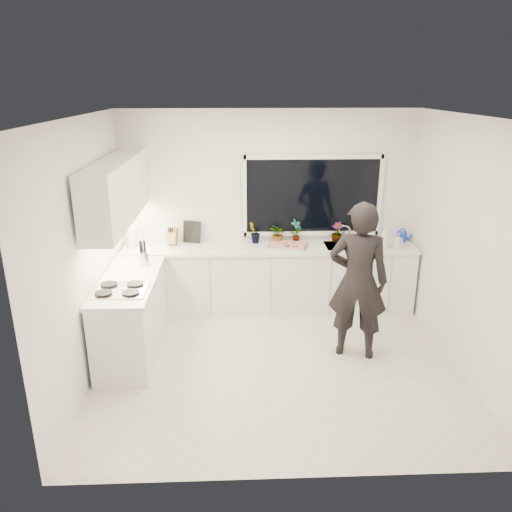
{
  "coord_description": "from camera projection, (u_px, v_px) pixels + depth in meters",
  "views": [
    {
      "loc": [
        -0.45,
        -4.93,
        3.0
      ],
      "look_at": [
        -0.23,
        0.4,
        1.15
      ],
      "focal_mm": 35.0,
      "sensor_mm": 36.0,
      "label": 1
    }
  ],
  "objects": [
    {
      "name": "utensil_crock",
      "position": [
        144.0,
        258.0,
        6.02
      ],
      "size": [
        0.14,
        0.14,
        0.16
      ],
      "primitive_type": "cylinder",
      "rotation": [
        0.0,
        0.0,
        -0.12
      ],
      "color": "silver",
      "rests_on": "countertop_left"
    },
    {
      "name": "faucet",
      "position": [
        344.0,
        234.0,
        6.92
      ],
      "size": [
        0.03,
        0.03,
        0.22
      ],
      "primitive_type": "cylinder",
      "color": "silver",
      "rests_on": "countertop_back"
    },
    {
      "name": "pizza_tray",
      "position": [
        288.0,
        246.0,
        6.7
      ],
      "size": [
        0.59,
        0.49,
        0.03
      ],
      "primitive_type": "cube",
      "rotation": [
        0.0,
        0.0,
        -0.26
      ],
      "color": "silver",
      "rests_on": "countertop_back"
    },
    {
      "name": "pizza",
      "position": [
        288.0,
        245.0,
        6.7
      ],
      "size": [
        0.53,
        0.44,
        0.01
      ],
      "primitive_type": "cube",
      "rotation": [
        0.0,
        0.0,
        -0.26
      ],
      "color": "red",
      "rests_on": "pizza_tray"
    },
    {
      "name": "paper_towel_roll",
      "position": [
        132.0,
        237.0,
        6.7
      ],
      "size": [
        0.11,
        0.11,
        0.26
      ],
      "primitive_type": "cylinder",
      "rotation": [
        0.0,
        0.0,
        0.03
      ],
      "color": "silver",
      "rests_on": "countertop_back"
    },
    {
      "name": "person",
      "position": [
        358.0,
        281.0,
        5.57
      ],
      "size": [
        0.75,
        0.59,
        1.82
      ],
      "primitive_type": "imported",
      "rotation": [
        0.0,
        0.0,
        2.88
      ],
      "color": "black",
      "rests_on": "floor"
    },
    {
      "name": "upper_cabinets",
      "position": [
        117.0,
        191.0,
        5.64
      ],
      "size": [
        0.34,
        2.1,
        0.7
      ],
      "primitive_type": "cube",
      "color": "white",
      "rests_on": "wall_left"
    },
    {
      "name": "wall_left",
      "position": [
        85.0,
        253.0,
        5.14
      ],
      "size": [
        0.02,
        3.5,
        2.7
      ],
      "primitive_type": "cube",
      "color": "white",
      "rests_on": "ground"
    },
    {
      "name": "knife_block",
      "position": [
        172.0,
        237.0,
        6.77
      ],
      "size": [
        0.15,
        0.13,
        0.22
      ],
      "primitive_type": "cube",
      "rotation": [
        0.0,
        0.0,
        -0.26
      ],
      "color": "olive",
      "rests_on": "countertop_back"
    },
    {
      "name": "window",
      "position": [
        312.0,
        196.0,
        6.8
      ],
      "size": [
        1.8,
        0.02,
        1.0
      ],
      "primitive_type": "cube",
      "color": "black",
      "rests_on": "wall_back"
    },
    {
      "name": "countertop_left",
      "position": [
        129.0,
        280.0,
        5.63
      ],
      "size": [
        0.62,
        1.6,
        0.04
      ],
      "primitive_type": "cube",
      "color": "silver",
      "rests_on": "base_cabinets_left"
    },
    {
      "name": "wall_back",
      "position": [
        268.0,
        210.0,
        6.88
      ],
      "size": [
        4.0,
        0.02,
        2.7
      ],
      "primitive_type": "cube",
      "color": "white",
      "rests_on": "ground"
    },
    {
      "name": "floor",
      "position": [
        277.0,
        364.0,
        5.66
      ],
      "size": [
        4.0,
        3.5,
        0.02
      ],
      "primitive_type": "cube",
      "color": "beige",
      "rests_on": "ground"
    },
    {
      "name": "watering_can",
      "position": [
        401.0,
        237.0,
        6.93
      ],
      "size": [
        0.16,
        0.16,
        0.13
      ],
      "primitive_type": "cylinder",
      "rotation": [
        0.0,
        0.0,
        0.12
      ],
      "color": "#1436C4",
      "rests_on": "countertop_back"
    },
    {
      "name": "countertop_back",
      "position": [
        269.0,
        248.0,
        6.72
      ],
      "size": [
        3.94,
        0.62,
        0.04
      ],
      "primitive_type": "cube",
      "color": "silver",
      "rests_on": "base_cabinets_back"
    },
    {
      "name": "soap_bottles",
      "position": [
        389.0,
        238.0,
        6.6
      ],
      "size": [
        0.32,
        0.15,
        0.31
      ],
      "color": "#D8BF66",
      "rests_on": "countertop_back"
    },
    {
      "name": "sink",
      "position": [
        346.0,
        249.0,
        6.78
      ],
      "size": [
        0.58,
        0.42,
        0.14
      ],
      "primitive_type": "cube",
      "color": "silver",
      "rests_on": "countertop_back"
    },
    {
      "name": "picture_frame_large",
      "position": [
        191.0,
        232.0,
        6.86
      ],
      "size": [
        0.22,
        0.06,
        0.28
      ],
      "primitive_type": "cube",
      "rotation": [
        0.0,
        0.0,
        -0.18
      ],
      "color": "black",
      "rests_on": "countertop_back"
    },
    {
      "name": "stovetop",
      "position": [
        120.0,
        289.0,
        5.29
      ],
      "size": [
        0.56,
        0.48,
        0.03
      ],
      "primitive_type": "cube",
      "color": "black",
      "rests_on": "countertop_left"
    },
    {
      "name": "picture_frame_small",
      "position": [
        192.0,
        232.0,
        6.86
      ],
      "size": [
        0.24,
        0.1,
        0.3
      ],
      "primitive_type": "cube",
      "rotation": [
        0.0,
        0.0,
        -0.34
      ],
      "color": "black",
      "rests_on": "countertop_back"
    },
    {
      "name": "ceiling",
      "position": [
        281.0,
        115.0,
        4.77
      ],
      "size": [
        4.0,
        3.5,
        0.02
      ],
      "primitive_type": "cube",
      "color": "white",
      "rests_on": "wall_back"
    },
    {
      "name": "base_cabinets_back",
      "position": [
        269.0,
        279.0,
        6.88
      ],
      "size": [
        3.92,
        0.58,
        0.88
      ],
      "primitive_type": "cube",
      "color": "white",
      "rests_on": "floor"
    },
    {
      "name": "herb_plants",
      "position": [
        290.0,
        233.0,
        6.84
      ],
      "size": [
        1.35,
        0.3,
        0.33
      ],
      "color": "#26662D",
      "rests_on": "countertop_back"
    },
    {
      "name": "wall_right",
      "position": [
        468.0,
        248.0,
        5.29
      ],
      "size": [
        0.02,
        3.5,
        2.7
      ],
      "primitive_type": "cube",
      "color": "white",
      "rests_on": "ground"
    },
    {
      "name": "base_cabinets_left",
      "position": [
        132.0,
        317.0,
        5.78
      ],
      "size": [
        0.58,
        1.6,
        0.88
      ],
      "primitive_type": "cube",
      "color": "white",
      "rests_on": "floor"
    }
  ]
}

